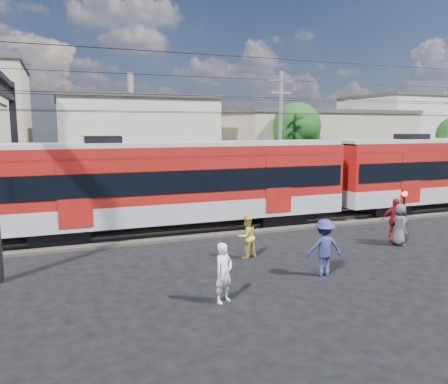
% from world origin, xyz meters
% --- Properties ---
extents(ground, '(120.00, 120.00, 0.00)m').
position_xyz_m(ground, '(0.00, 0.00, 0.00)').
color(ground, black).
rests_on(ground, ground).
extents(track_bed, '(70.00, 3.40, 0.12)m').
position_xyz_m(track_bed, '(0.00, 8.00, 0.06)').
color(track_bed, '#2D2823').
rests_on(track_bed, ground).
extents(rail_near, '(70.00, 0.12, 0.12)m').
position_xyz_m(rail_near, '(0.00, 7.25, 0.18)').
color(rail_near, '#59544C').
rests_on(rail_near, track_bed).
extents(rail_far, '(70.00, 0.12, 0.12)m').
position_xyz_m(rail_far, '(0.00, 8.75, 0.18)').
color(rail_far, '#59544C').
rests_on(rail_far, track_bed).
extents(commuter_train, '(50.30, 3.08, 4.17)m').
position_xyz_m(commuter_train, '(-2.83, 8.00, 2.40)').
color(commuter_train, black).
rests_on(commuter_train, ground).
extents(catenary, '(70.00, 9.30, 7.52)m').
position_xyz_m(catenary, '(-8.65, 8.00, 5.14)').
color(catenary, black).
rests_on(catenary, ground).
extents(building_midwest, '(12.24, 12.24, 7.30)m').
position_xyz_m(building_midwest, '(-2.00, 27.00, 3.66)').
color(building_midwest, '#BBB2A4').
rests_on(building_midwest, ground).
extents(building_mideast, '(16.32, 10.20, 6.30)m').
position_xyz_m(building_mideast, '(14.00, 24.00, 3.16)').
color(building_mideast, gray).
rests_on(building_mideast, ground).
extents(building_east, '(10.20, 10.20, 8.30)m').
position_xyz_m(building_east, '(28.00, 28.00, 4.16)').
color(building_east, '#BBB2A4').
rests_on(building_east, ground).
extents(utility_pole_mid, '(1.80, 0.24, 8.50)m').
position_xyz_m(utility_pole_mid, '(6.00, 15.00, 4.53)').
color(utility_pole_mid, slate).
rests_on(utility_pole_mid, ground).
extents(tree_near, '(3.82, 3.64, 6.72)m').
position_xyz_m(tree_near, '(9.19, 18.09, 4.66)').
color(tree_near, '#382619').
rests_on(tree_near, ground).
extents(pedestrian_a, '(0.73, 0.64, 1.69)m').
position_xyz_m(pedestrian_a, '(-3.91, -0.46, 0.84)').
color(pedestrian_a, white).
rests_on(pedestrian_a, ground).
extents(pedestrian_b, '(0.93, 0.81, 1.62)m').
position_xyz_m(pedestrian_b, '(-1.64, 3.15, 0.81)').
color(pedestrian_b, gold).
rests_on(pedestrian_b, ground).
extents(pedestrian_c, '(1.32, 0.90, 1.88)m').
position_xyz_m(pedestrian_c, '(-0.06, 0.46, 0.94)').
color(pedestrian_c, navy).
rests_on(pedestrian_c, ground).
extents(pedestrian_d, '(1.19, 0.80, 1.88)m').
position_xyz_m(pedestrian_d, '(5.14, 3.03, 0.94)').
color(pedestrian_d, maroon).
rests_on(pedestrian_d, ground).
extents(pedestrian_e, '(0.74, 0.95, 1.72)m').
position_xyz_m(pedestrian_e, '(4.96, 2.54, 0.86)').
color(pedestrian_e, '#46454A').
rests_on(pedestrian_e, ground).
extents(crossing_signal, '(0.28, 0.28, 1.94)m').
position_xyz_m(crossing_signal, '(7.01, 4.52, 1.34)').
color(crossing_signal, black).
rests_on(crossing_signal, ground).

